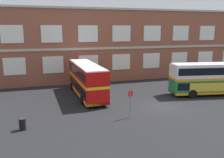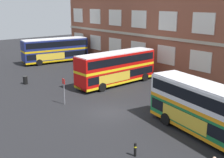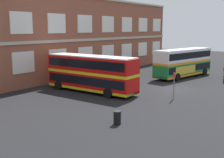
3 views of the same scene
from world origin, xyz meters
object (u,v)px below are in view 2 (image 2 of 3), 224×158
double_decker_middle (116,68)px  safety_bollard_east (135,149)px  double_decker_far (209,111)px  station_litter_bin (25,80)px  double_decker_near (55,50)px  bus_stand_flag (64,89)px

double_decker_middle → safety_bollard_east: 17.68m
double_decker_middle → safety_bollard_east: (14.21, -10.39, -1.66)m
double_decker_middle → double_decker_far: size_ratio=0.98×
safety_bollard_east → station_litter_bin: bearing=175.9°
double_decker_near → station_litter_bin: double_decker_near is taller
double_decker_near → station_litter_bin: (9.70, -9.65, -1.63)m
station_litter_bin → safety_bollard_east: 21.59m
double_decker_far → double_decker_near: bearing=171.4°
double_decker_middle → safety_bollard_east: double_decker_middle is taller
station_litter_bin → safety_bollard_east: bearing=-4.1°
double_decker_middle → double_decker_near: bearing=177.3°
bus_stand_flag → safety_bollard_east: 12.01m
bus_stand_flag → safety_bollard_east: (11.86, -1.52, -1.14)m
bus_stand_flag → safety_bollard_east: bus_stand_flag is taller
double_decker_far → station_litter_bin: 23.51m
bus_stand_flag → safety_bollard_east: size_ratio=2.84×
double_decker_middle → bus_stand_flag: 9.19m
double_decker_near → bus_stand_flag: size_ratio=4.17×
double_decker_near → double_decker_far: (32.68, -4.96, 0.00)m
double_decker_middle → bus_stand_flag: size_ratio=4.09×
double_decker_far → double_decker_middle: bearing=165.1°
station_litter_bin → double_decker_middle: bearing=50.4°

